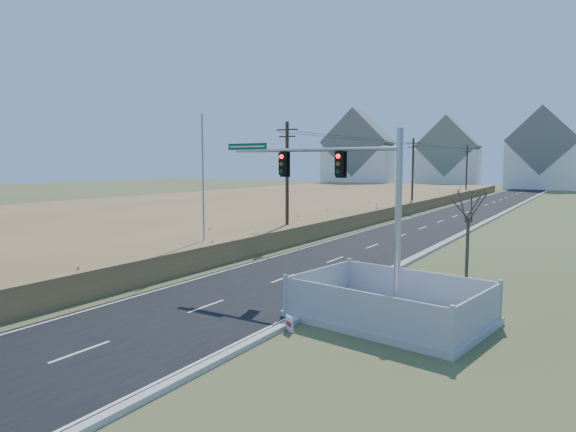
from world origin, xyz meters
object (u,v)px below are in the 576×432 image
Objects in this scene: traffic_signal_mast at (357,196)px; open_sign at (289,324)px; flagpole at (203,204)px; bare_tree at (469,203)px; fence_enclosure at (390,313)px.

traffic_signal_mast reaches higher than open_sign.
bare_tree is (15.03, 1.08, 0.57)m from flagpole.
traffic_signal_mast is 1.05× the size of flagpole.
fence_enclosure is 0.86× the size of flagpole.
traffic_signal_mast is 1.83× the size of bare_tree.
traffic_signal_mast is at bearing 144.54° from fence_enclosure.
fence_enclosure is at bearing -21.09° from flagpole.
traffic_signal_mast is at bearing 118.80° from open_sign.
open_sign is at bearing -113.00° from bare_tree.
flagpole is at bearing 167.74° from fence_enclosure.
open_sign is 10.88m from bare_tree.
traffic_signal_mast is at bearing -14.31° from flagpole.
flagpole is 15.08m from bare_tree.
bare_tree reaches higher than open_sign.
flagpole reaches higher than fence_enclosure.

